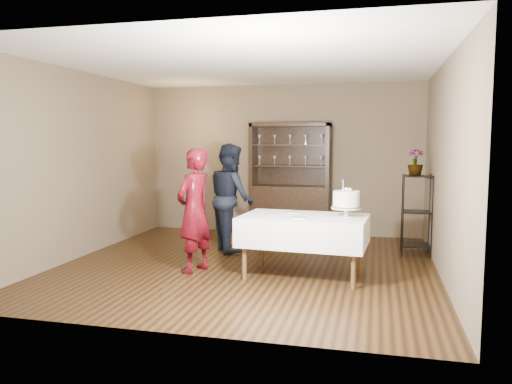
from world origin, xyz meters
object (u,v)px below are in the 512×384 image
cake_table (304,230)px  plant_etagere (417,212)px  woman (194,210)px  man (231,197)px  potted_plant (415,162)px  cake (346,201)px  china_hutch (290,199)px

cake_table → plant_etagere: bearing=47.5°
plant_etagere → cake_table: size_ratio=0.75×
woman → man: (0.11, 1.29, 0.03)m
plant_etagere → potted_plant: potted_plant is taller
cake_table → cake: 0.64m
cake → potted_plant: (0.90, 1.54, 0.41)m
man → cake: bearing=-155.8°
cake → potted_plant: 1.83m
plant_etagere → woman: size_ratio=0.75×
plant_etagere → cake: bearing=-121.6°
plant_etagere → cake_table: bearing=-132.5°
plant_etagere → cake: cake is taller
cake_table → woman: woman is taller
plant_etagere → woman: bearing=-149.9°
cake → potted_plant: potted_plant is taller
cake_table → potted_plant: 2.27m
man → potted_plant: man is taller
plant_etagere → potted_plant: size_ratio=3.09×
plant_etagere → man: size_ratio=0.72×
cake → plant_etagere: bearing=58.4°
man → woman: bearing=141.7°
china_hutch → cake_table: (0.63, -2.64, -0.08)m
plant_etagere → woman: woman is taller
potted_plant → plant_etagere: bearing=-9.0°
cake_table → man: man is taller
china_hutch → potted_plant: 2.40m
woman → man: size_ratio=0.97×
china_hutch → cake: bearing=-66.2°
china_hutch → man: size_ratio=1.21×
china_hutch → cake: china_hutch is taller
china_hutch → plant_etagere: china_hutch is taller
cake → potted_plant: size_ratio=1.28×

